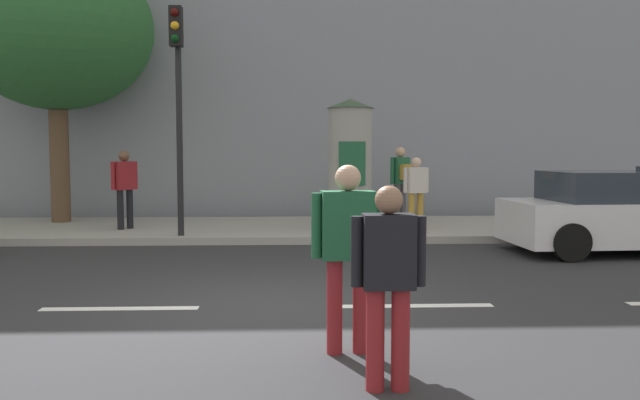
# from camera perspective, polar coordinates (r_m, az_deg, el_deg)

# --- Properties ---
(ground_plane) EXTENTS (80.00, 80.00, 0.00)m
(ground_plane) POSITION_cam_1_polar(r_m,az_deg,el_deg) (7.55, -4.53, -9.49)
(ground_plane) COLOR #2B2B2D
(sidewalk_curb) EXTENTS (36.00, 4.00, 0.15)m
(sidewalk_curb) POSITION_cam_1_polar(r_m,az_deg,el_deg) (14.43, -3.44, -2.57)
(sidewalk_curb) COLOR #9E9B93
(sidewalk_curb) RESTS_ON ground_plane
(lane_markings) EXTENTS (25.80, 0.16, 0.01)m
(lane_markings) POSITION_cam_1_polar(r_m,az_deg,el_deg) (7.55, -4.53, -9.46)
(lane_markings) COLOR silver
(lane_markings) RESTS_ON ground_plane
(building_backdrop) EXTENTS (36.00, 5.00, 9.59)m
(building_backdrop) POSITION_cam_1_polar(r_m,az_deg,el_deg) (19.56, -3.20, 13.11)
(building_backdrop) COLOR gray
(building_backdrop) RESTS_ON ground_plane
(traffic_light) EXTENTS (0.24, 0.45, 4.40)m
(traffic_light) POSITION_cam_1_polar(r_m,az_deg,el_deg) (12.84, -12.53, 10.04)
(traffic_light) COLOR black
(traffic_light) RESTS_ON sidewalk_curb
(poster_column) EXTENTS (1.01, 1.01, 2.76)m
(poster_column) POSITION_cam_1_polar(r_m,az_deg,el_deg) (13.60, 2.69, 3.25)
(poster_column) COLOR #9E9B93
(poster_column) RESTS_ON sidewalk_curb
(street_tree) EXTENTS (4.43, 4.43, 6.39)m
(street_tree) POSITION_cam_1_polar(r_m,az_deg,el_deg) (16.51, -22.43, 13.88)
(street_tree) COLOR brown
(street_tree) RESTS_ON sidewalk_curb
(pedestrian_in_dark_shirt) EXTENTS (0.65, 0.28, 1.68)m
(pedestrian_in_dark_shirt) POSITION_cam_1_polar(r_m,az_deg,el_deg) (5.68, 2.49, -3.81)
(pedestrian_in_dark_shirt) COLOR maroon
(pedestrian_in_dark_shirt) RESTS_ON ground_plane
(pedestrian_with_backpack) EXTENTS (0.56, 0.24, 1.55)m
(pedestrian_with_backpack) POSITION_cam_1_polar(r_m,az_deg,el_deg) (4.84, 6.09, -6.53)
(pedestrian_with_backpack) COLOR maroon
(pedestrian_with_backpack) RESTS_ON ground_plane
(pedestrian_near_pole) EXTENTS (0.49, 0.56, 1.67)m
(pedestrian_near_pole) POSITION_cam_1_polar(r_m,az_deg,el_deg) (14.29, -16.97, 1.49)
(pedestrian_near_pole) COLOR black
(pedestrian_near_pole) RESTS_ON sidewalk_curb
(pedestrian_in_red_top) EXTENTS (0.57, 0.35, 1.53)m
(pedestrian_in_red_top) POSITION_cam_1_polar(r_m,az_deg,el_deg) (13.85, 8.53, 1.09)
(pedestrian_in_red_top) COLOR #B78C33
(pedestrian_in_red_top) RESTS_ON sidewalk_curb
(pedestrian_tallest) EXTENTS (0.52, 0.51, 1.76)m
(pedestrian_tallest) POSITION_cam_1_polar(r_m,az_deg,el_deg) (15.36, 7.19, 2.05)
(pedestrian_tallest) COLOR #4C4C51
(pedestrian_tallest) RESTS_ON sidewalk_curb
(parked_car_blue) EXTENTS (4.31, 2.10, 1.45)m
(parked_car_blue) POSITION_cam_1_polar(r_m,az_deg,el_deg) (12.67, 25.49, -1.08)
(parked_car_blue) COLOR silver
(parked_car_blue) RESTS_ON ground_plane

